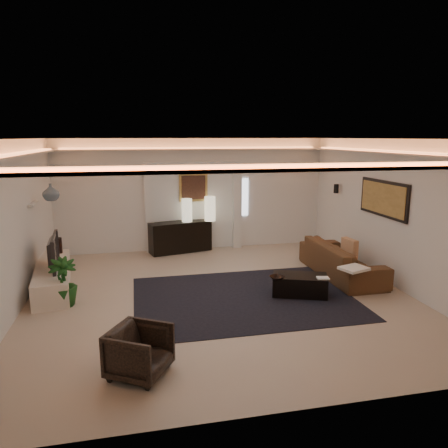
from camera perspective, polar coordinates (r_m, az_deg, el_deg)
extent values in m
plane|color=#B5A48C|center=(8.03, -0.51, -9.69)|extent=(7.00, 7.00, 0.00)
plane|color=white|center=(7.47, -0.55, 11.48)|extent=(7.00, 7.00, 0.00)
plane|color=white|center=(11.02, -4.18, 3.98)|extent=(7.00, 0.00, 7.00)
plane|color=white|center=(4.36, 8.82, -8.30)|extent=(7.00, 0.00, 7.00)
plane|color=white|center=(7.74, -26.84, -0.60)|extent=(0.00, 7.00, 7.00)
plane|color=white|center=(8.99, 21.91, 1.38)|extent=(0.00, 7.00, 7.00)
cube|color=silver|center=(7.48, -0.54, 9.33)|extent=(7.00, 7.00, 0.04)
cube|color=white|center=(11.28, 2.66, 3.66)|extent=(0.25, 0.03, 1.00)
cube|color=black|center=(7.93, 2.66, -9.94)|extent=(4.00, 3.00, 0.01)
cube|color=silver|center=(10.88, -10.09, 1.86)|extent=(0.22, 0.20, 2.20)
cube|color=silver|center=(11.19, 1.76, 2.31)|extent=(0.22, 0.20, 2.20)
cube|color=silver|center=(10.85, -4.17, 8.10)|extent=(2.52, 0.20, 0.12)
cube|color=tan|center=(10.97, -4.18, 4.99)|extent=(0.74, 0.04, 0.74)
cube|color=#4C2D1E|center=(10.95, -4.16, 4.98)|extent=(0.62, 0.02, 0.62)
cube|color=black|center=(9.18, 20.84, 3.25)|extent=(0.04, 1.64, 0.74)
cube|color=tan|center=(9.17, 20.71, 3.25)|extent=(0.02, 1.50, 0.62)
cylinder|color=black|center=(10.77, 14.98, 4.66)|extent=(0.12, 0.12, 0.22)
cube|color=silver|center=(9.03, -24.41, 2.51)|extent=(0.10, 0.55, 0.04)
cube|color=black|center=(10.93, -5.96, -1.73)|extent=(1.65, 0.85, 0.79)
cylinder|color=#F1ECC3|center=(10.81, -5.06, 1.88)|extent=(0.33, 0.33, 0.59)
cylinder|color=#FFF3C6|center=(10.89, -1.91, 1.99)|extent=(0.35, 0.35, 0.63)
cube|color=beige|center=(9.00, -22.21, -6.67)|extent=(0.93, 2.53, 0.46)
imported|color=black|center=(8.70, -22.68, -3.59)|extent=(1.12, 0.25, 0.64)
cylinder|color=black|center=(9.78, -21.48, -2.66)|extent=(0.14, 0.14, 0.34)
imported|color=slate|center=(9.16, -22.45, 4.01)|extent=(0.44, 0.44, 0.34)
imported|color=#164214|center=(7.95, -21.05, -7.42)|extent=(0.60, 0.60, 0.86)
imported|color=black|center=(9.39, 15.64, -4.68)|extent=(2.40, 0.95, 0.70)
cube|color=beige|center=(8.16, 17.22, -5.79)|extent=(0.57, 0.52, 0.05)
cube|color=tan|center=(9.54, 16.66, -3.24)|extent=(0.19, 0.45, 0.44)
cube|color=black|center=(8.12, 10.23, -8.10)|extent=(1.13, 0.86, 0.37)
imported|color=black|center=(7.74, 7.23, -7.13)|extent=(0.34, 0.34, 0.06)
cube|color=white|center=(7.94, 13.28, -7.01)|extent=(0.24, 0.20, 0.03)
imported|color=black|center=(5.56, -11.39, -16.63)|extent=(0.94, 0.93, 0.63)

